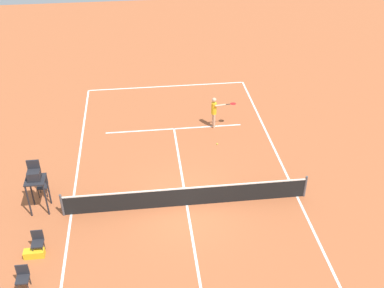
{
  "coord_description": "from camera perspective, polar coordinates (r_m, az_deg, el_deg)",
  "views": [
    {
      "loc": [
        1.61,
        15.21,
        13.26
      ],
      "look_at": [
        -0.64,
        -3.49,
        0.8
      ],
      "focal_mm": 43.95,
      "sensor_mm": 36.0,
      "label": 1
    }
  ],
  "objects": [
    {
      "name": "tennis_ball",
      "position": [
        24.01,
        3.07,
        0.01
      ],
      "size": [
        0.07,
        0.07,
        0.07
      ],
      "primitive_type": "sphere",
      "color": "#CCE033",
      "rests_on": "ground"
    },
    {
      "name": "court_lines",
      "position": [
        20.24,
        -0.63,
        -7.43
      ],
      "size": [
        9.82,
        22.93,
        0.01
      ],
      "color": "white",
      "rests_on": "ground"
    },
    {
      "name": "courtside_chair_far",
      "position": [
        17.77,
        -19.87,
        -14.89
      ],
      "size": [
        0.44,
        0.46,
        0.95
      ],
      "color": "#262626",
      "rests_on": "ground"
    },
    {
      "name": "ground_plane",
      "position": [
        20.24,
        -0.63,
        -7.44
      ],
      "size": [
        60.0,
        60.0,
        0.0
      ],
      "primitive_type": "plane",
      "color": "#AD5933"
    },
    {
      "name": "courtside_chair_mid",
      "position": [
        21.5,
        -17.69,
        -4.67
      ],
      "size": [
        0.44,
        0.46,
        0.95
      ],
      "color": "#262626",
      "rests_on": "ground"
    },
    {
      "name": "tennis_net",
      "position": [
        19.92,
        -0.64,
        -6.36
      ],
      "size": [
        10.42,
        0.1,
        1.07
      ],
      "color": "#4C4C51",
      "rests_on": "ground"
    },
    {
      "name": "equipment_bag",
      "position": [
        18.97,
        -18.6,
        -12.48
      ],
      "size": [
        0.76,
        0.32,
        0.3
      ],
      "primitive_type": "cube",
      "color": "yellow",
      "rests_on": "ground"
    },
    {
      "name": "umpire_chair",
      "position": [
        20.06,
        -18.51,
        -4.05
      ],
      "size": [
        0.8,
        0.8,
        2.41
      ],
      "color": "#232328",
      "rests_on": "ground"
    },
    {
      "name": "player_serving",
      "position": [
        24.94,
        2.79,
        4.17
      ],
      "size": [
        1.32,
        0.46,
        1.77
      ],
      "rotation": [
        0.0,
        0.0,
        1.69
      ],
      "color": "#D8A884",
      "rests_on": "ground"
    },
    {
      "name": "courtside_chair_near",
      "position": [
        18.84,
        -18.23,
        -11.13
      ],
      "size": [
        0.44,
        0.46,
        0.95
      ],
      "color": "#262626",
      "rests_on": "ground"
    }
  ]
}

